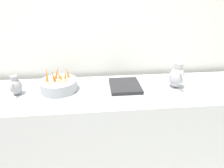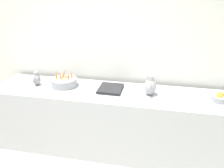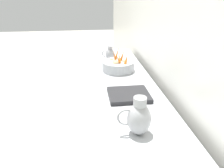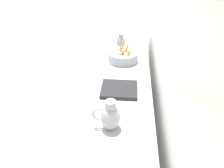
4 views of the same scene
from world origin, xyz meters
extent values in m
cube|color=white|center=(-1.95, 0.79, 1.50)|extent=(0.10, 8.97, 3.00)
cube|color=#ADAFB5|center=(-1.48, 0.29, 0.44)|extent=(0.72, 3.30, 0.87)
cylinder|color=#9EA0A5|center=(-1.54, -0.46, 0.92)|extent=(0.35, 0.35, 0.11)
torus|color=#9EA0A5|center=(-1.54, -0.46, 0.88)|extent=(0.20, 0.20, 0.01)
cone|color=orange|center=(-1.55, -0.44, 1.01)|extent=(0.03, 0.08, 0.11)
cone|color=orange|center=(-1.61, -0.37, 1.01)|extent=(0.08, 0.07, 0.13)
cone|color=orange|center=(-1.58, -0.47, 1.03)|extent=(0.07, 0.10, 0.16)
cone|color=orange|center=(-1.50, -0.49, 1.02)|extent=(0.07, 0.04, 0.15)
cone|color=orange|center=(-1.53, -0.55, 1.03)|extent=(0.08, 0.04, 0.16)
cone|color=orange|center=(-1.53, -0.38, 1.02)|extent=(0.08, 0.07, 0.13)
ellipsoid|color=tan|center=(-1.61, -0.45, 0.97)|extent=(0.06, 0.05, 0.04)
ellipsoid|color=tan|center=(-1.50, -0.44, 0.97)|extent=(0.06, 0.05, 0.05)
ellipsoid|color=tan|center=(-1.50, -0.40, 0.98)|extent=(0.06, 0.06, 0.05)
ellipsoid|color=#9E7F56|center=(-1.47, -0.52, 0.97)|extent=(0.05, 0.04, 0.04)
ellipsoid|color=#A3A3A8|center=(-1.49, 0.70, 0.98)|extent=(0.15, 0.15, 0.21)
cylinder|color=#A3A3A8|center=(-1.49, 0.70, 1.10)|extent=(0.08, 0.08, 0.06)
torus|color=#A3A3A8|center=(-1.41, 0.70, 1.00)|extent=(0.11, 0.01, 0.11)
ellipsoid|color=#939399|center=(-1.49, -0.83, 0.95)|extent=(0.11, 0.11, 0.15)
cylinder|color=#939399|center=(-1.49, -0.83, 1.04)|extent=(0.06, 0.06, 0.04)
torus|color=#939399|center=(-1.43, -0.83, 0.96)|extent=(0.08, 0.01, 0.08)
cube|color=#232326|center=(-1.53, 0.19, 0.89)|extent=(0.34, 0.30, 0.04)
camera|label=1|loc=(0.08, -0.10, 1.70)|focal=29.16mm
camera|label=2|loc=(1.32, 0.82, 2.15)|focal=39.08mm
camera|label=3|loc=(-1.19, 1.85, 1.72)|focal=35.95mm
camera|label=4|loc=(-1.62, 2.05, 2.13)|focal=37.93mm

